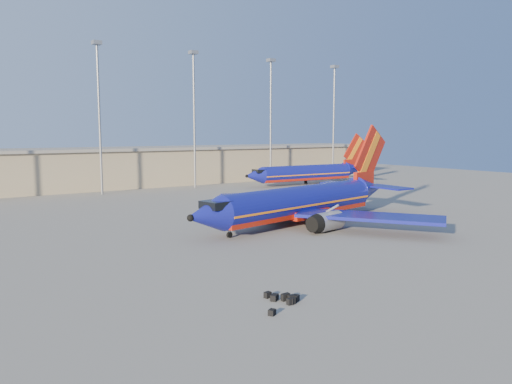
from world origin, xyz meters
TOP-DOWN VIEW (x-y plane):
  - ground at (0.00, 0.00)m, footprint 220.00×220.00m
  - terminal_building at (10.00, 58.00)m, footprint 122.00×16.00m
  - light_mast_row at (5.00, 46.00)m, footprint 101.60×1.60m
  - aircraft_main at (6.93, 0.46)m, footprint 37.89×36.13m
  - aircraft_second at (39.81, 37.72)m, footprint 34.20×13.30m
  - luggage_pile at (-13.85, -22.33)m, footprint 3.61×3.45m

SIDE VIEW (x-z plane):
  - ground at x=0.00m, z-range 0.00..0.00m
  - luggage_pile at x=-13.85m, z-range -0.03..0.48m
  - aircraft_second at x=39.81m, z-range -3.13..8.44m
  - aircraft_main at x=6.93m, z-range -3.70..9.22m
  - terminal_building at x=10.00m, z-range 0.07..8.57m
  - light_mast_row at x=5.00m, z-range 3.23..31.88m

